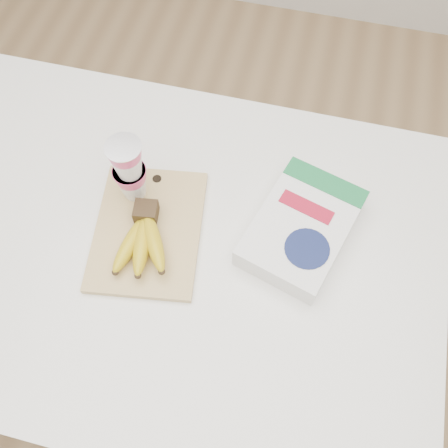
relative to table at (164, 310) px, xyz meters
name	(u,v)px	position (x,y,z in m)	size (l,w,h in m)	color
room	(100,116)	(0.00, 0.00, 0.87)	(4.00, 4.00, 4.00)	tan
table	(164,310)	(0.00, 0.00, 0.00)	(1.28, 0.85, 0.96)	white
cutting_board	(148,230)	(0.01, 0.02, 0.49)	(0.22, 0.30, 0.02)	tan
bananas	(143,239)	(0.02, -0.02, 0.52)	(0.12, 0.18, 0.06)	#382816
yogurt_stack	(129,169)	(-0.04, 0.09, 0.59)	(0.08, 0.07, 0.17)	white
cereal_box	(302,228)	(0.33, 0.09, 0.51)	(0.25, 0.31, 0.06)	white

